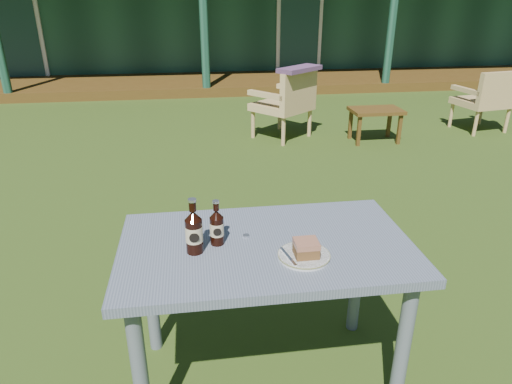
{
  "coord_description": "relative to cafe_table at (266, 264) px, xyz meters",
  "views": [
    {
      "loc": [
        -0.27,
        -3.21,
        1.66
      ],
      "look_at": [
        0.0,
        -1.3,
        0.82
      ],
      "focal_mm": 32.0,
      "sensor_mm": 36.0,
      "label": 1
    }
  ],
  "objects": [
    {
      "name": "ground",
      "position": [
        0.0,
        1.6,
        -0.62
      ],
      "size": [
        80.0,
        80.0,
        0.0
      ],
      "primitive_type": "plane",
      "color": "#334916"
    },
    {
      "name": "cafe_table",
      "position": [
        0.0,
        0.0,
        0.0
      ],
      "size": [
        1.2,
        0.7,
        0.72
      ],
      "color": "slate",
      "rests_on": "ground"
    },
    {
      "name": "plate",
      "position": [
        0.13,
        -0.13,
        0.11
      ],
      "size": [
        0.2,
        0.2,
        0.01
      ],
      "color": "silver",
      "rests_on": "cafe_table"
    },
    {
      "name": "cake_slice",
      "position": [
        0.13,
        -0.13,
        0.15
      ],
      "size": [
        0.09,
        0.09,
        0.06
      ],
      "color": "brown",
      "rests_on": "plate"
    },
    {
      "name": "fork",
      "position": [
        0.06,
        -0.14,
        0.12
      ],
      "size": [
        0.04,
        0.14,
        0.0
      ],
      "primitive_type": "cube",
      "rotation": [
        0.0,
        0.0,
        0.21
      ],
      "color": "silver",
      "rests_on": "plate"
    },
    {
      "name": "cola_bottle_near",
      "position": [
        -0.2,
        0.03,
        0.18
      ],
      "size": [
        0.06,
        0.06,
        0.19
      ],
      "color": "black",
      "rests_on": "cafe_table"
    },
    {
      "name": "cola_bottle_far",
      "position": [
        -0.29,
        -0.03,
        0.19
      ],
      "size": [
        0.07,
        0.07,
        0.23
      ],
      "color": "black",
      "rests_on": "cafe_table"
    },
    {
      "name": "bottle_cap",
      "position": [
        -0.08,
        0.07,
        0.11
      ],
      "size": [
        0.03,
        0.03,
        0.01
      ],
      "primitive_type": "cylinder",
      "color": "silver",
      "rests_on": "cafe_table"
    },
    {
      "name": "armchair_left",
      "position": [
        0.87,
        3.77,
        -0.15
      ],
      "size": [
        0.85,
        0.84,
        0.84
      ],
      "color": "tan",
      "rests_on": "ground"
    },
    {
      "name": "armchair_right",
      "position": [
        3.46,
        3.72,
        -0.18
      ],
      "size": [
        0.66,
        0.63,
        0.79
      ],
      "color": "tan",
      "rests_on": "ground"
    },
    {
      "name": "floral_throw",
      "position": [
        0.98,
        3.64,
        0.24
      ],
      "size": [
        0.6,
        0.55,
        0.05
      ],
      "primitive_type": "cube",
      "rotation": [
        0.0,
        0.0,
        3.84
      ],
      "color": "#59385C",
      "rests_on": "armchair_left"
    },
    {
      "name": "side_table",
      "position": [
        1.9,
        3.49,
        -0.28
      ],
      "size": [
        0.6,
        0.4,
        0.4
      ],
      "color": "#4D3412",
      "rests_on": "ground"
    }
  ]
}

